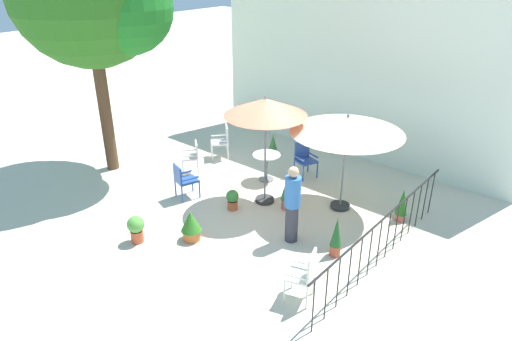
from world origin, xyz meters
TOP-DOWN VIEW (x-y plane):
  - ground_plane at (0.00, 0.00)m, footprint 60.00×60.00m
  - villa_facade at (0.00, 4.15)m, footprint 8.85×0.30m
  - terrace_railing at (3.05, 0.00)m, footprint 0.03×5.02m
  - patio_umbrella_0 at (-0.08, 0.37)m, footprint 1.82×1.82m
  - patio_umbrella_1 at (1.42, 1.27)m, footprint 2.43×2.43m
  - cafe_table_0 at (-0.77, 1.28)m, footprint 0.70×0.70m
  - patio_chair_0 at (-2.51, 0.36)m, footprint 0.61×0.60m
  - patio_chair_1 at (-0.19, 2.11)m, footprint 0.58×0.60m
  - patio_chair_2 at (2.54, -1.81)m, footprint 0.53×0.54m
  - patio_chair_3 at (-1.65, -0.72)m, footprint 0.55×0.59m
  - patio_chair_4 at (-2.60, 1.58)m, footprint 0.66×0.66m
  - potted_plant_0 at (-0.23, -1.80)m, footprint 0.42×0.42m
  - potted_plant_1 at (-1.61, 2.62)m, footprint 0.23×0.23m
  - potted_plant_2 at (2.28, -0.39)m, footprint 0.23×0.23m
  - potted_plant_3 at (2.71, 1.62)m, footprint 0.26×0.26m
  - potted_plant_4 at (-0.42, -0.38)m, footprint 0.29×0.29m
  - potted_plant_5 at (0.50, 0.43)m, footprint 0.27×0.27m
  - potted_plant_6 at (-1.01, -2.57)m, footprint 0.35×0.35m
  - standing_person at (1.33, -0.52)m, footprint 0.33×0.33m

SIDE VIEW (x-z plane):
  - ground_plane at x=0.00m, z-range 0.00..0.00m
  - potted_plant_4 at x=-0.42m, z-range 0.02..0.50m
  - potted_plant_1 at x=-1.61m, z-range 0.00..0.64m
  - potted_plant_6 at x=-1.01m, z-range 0.04..0.62m
  - potted_plant_0 at x=-0.23m, z-range 0.02..0.67m
  - potted_plant_5 at x=0.50m, z-range 0.02..0.77m
  - potted_plant_3 at x=2.71m, z-range 0.02..0.77m
  - potted_plant_2 at x=2.28m, z-range 0.01..0.84m
  - cafe_table_0 at x=-0.77m, z-range 0.14..0.84m
  - patio_chair_3 at x=-1.65m, z-range 0.07..0.94m
  - patio_chair_0 at x=-2.51m, z-range 0.08..0.93m
  - patio_chair_1 at x=-0.19m, z-range 0.06..1.00m
  - patio_chair_4 at x=-2.60m, z-range 0.07..1.01m
  - patio_chair_2 at x=2.54m, z-range 0.07..1.03m
  - terrace_railing at x=3.05m, z-range 0.17..1.19m
  - standing_person at x=1.33m, z-range 0.02..1.66m
  - patio_umbrella_1 at x=1.42m, z-range 0.87..3.12m
  - patio_umbrella_0 at x=-0.08m, z-range 1.00..3.55m
  - villa_facade at x=0.00m, z-range 0.00..4.73m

